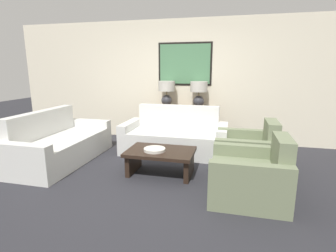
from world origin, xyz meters
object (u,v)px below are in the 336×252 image
couch_by_side (60,145)px  table_lamp_right (199,92)px  table_lamp_left (167,91)px  armchair_near_camera (251,177)px  couch_by_back_wall (175,138)px  armchair_near_back_wall (247,153)px  decorative_bowl (155,150)px  coffee_table (161,157)px  console_table (182,125)px

couch_by_side → table_lamp_right: bearing=37.7°
table_lamp_left → armchair_near_camera: 3.00m
table_lamp_right → couch_by_back_wall: bearing=-115.6°
couch_by_side → table_lamp_left: bearing=48.4°
couch_by_back_wall → armchair_near_back_wall: couch_by_back_wall is taller
decorative_bowl → armchair_near_back_wall: 1.49m
table_lamp_right → couch_by_side: size_ratio=0.28×
table_lamp_left → couch_by_back_wall: bearing=-64.4°
couch_by_back_wall → coffee_table: 1.12m
table_lamp_right → couch_by_back_wall: size_ratio=0.28×
table_lamp_right → couch_by_side: 2.92m
table_lamp_right → decorative_bowl: bearing=-102.0°
table_lamp_right → couch_by_side: table_lamp_right is taller
armchair_near_back_wall → armchair_near_camera: (0.00, -0.96, 0.00)m
table_lamp_left → couch_by_back_wall: size_ratio=0.28×
armchair_near_camera → couch_by_back_wall: bearing=129.6°
couch_by_back_wall → decorative_bowl: bearing=-92.7°
couch_by_back_wall → armchair_near_camera: 2.08m
armchair_near_back_wall → armchair_near_camera: 0.96m
couch_by_side → armchair_near_back_wall: 3.22m
couch_by_back_wall → decorative_bowl: 1.19m
decorative_bowl → armchair_near_camera: 1.45m
table_lamp_right → coffee_table: bearing=-100.0°
table_lamp_left → couch_by_side: 2.44m
console_table → table_lamp_left: table_lamp_left is taller
couch_by_back_wall → decorative_bowl: (-0.06, -1.18, 0.12)m
couch_by_side → armchair_near_back_wall: couch_by_side is taller
table_lamp_right → armchair_near_back_wall: 1.88m
couch_by_side → decorative_bowl: bearing=-6.2°
couch_by_side → armchair_near_camera: bearing=-11.0°
table_lamp_left → coffee_table: size_ratio=0.55×
console_table → couch_by_back_wall: size_ratio=0.66×
coffee_table → armchair_near_back_wall: bearing=20.2°
console_table → table_lamp_right: 0.81m
coffee_table → table_lamp_left: bearing=101.3°
decorative_bowl → armchair_near_camera: size_ratio=0.36×
armchair_near_back_wall → table_lamp_left: bearing=140.7°
coffee_table → armchair_near_back_wall: 1.39m
couch_by_back_wall → couch_by_side: (-1.87, -0.98, 0.00)m
table_lamp_left → table_lamp_right: bearing=0.0°
armchair_near_back_wall → armchair_near_camera: bearing=-90.0°
table_lamp_left → couch_by_side: table_lamp_left is taller
coffee_table → armchair_near_back_wall: armchair_near_back_wall is taller
couch_by_back_wall → armchair_near_camera: (1.33, -1.61, -0.01)m
console_table → decorative_bowl: console_table is taller
console_table → table_lamp_right: size_ratio=2.33×
coffee_table → armchair_near_camera: armchair_near_camera is taller
couch_by_back_wall → decorative_bowl: couch_by_back_wall is taller
couch_by_back_wall → couch_by_side: size_ratio=1.00×
table_lamp_right → armchair_near_camera: table_lamp_right is taller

